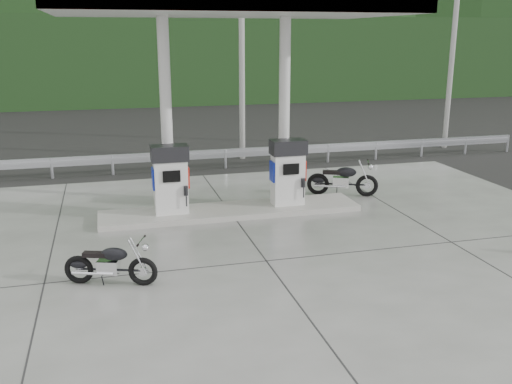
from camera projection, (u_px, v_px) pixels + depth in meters
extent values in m
plane|color=black|center=(255.00, 246.00, 13.14)|extent=(160.00, 160.00, 0.00)
cube|color=slate|center=(255.00, 245.00, 13.13)|extent=(18.00, 14.00, 0.02)
cube|color=#9C9992|center=(231.00, 211.00, 15.44)|extent=(7.00, 1.40, 0.15)
cylinder|color=silver|center=(166.00, 116.00, 14.74)|extent=(0.30, 0.30, 5.00)
cylinder|color=silver|center=(284.00, 112.00, 15.53)|extent=(0.30, 0.30, 5.00)
cube|color=silver|center=(229.00, 7.00, 14.04)|extent=(8.50, 5.00, 0.40)
cube|color=black|center=(185.00, 151.00, 23.85)|extent=(60.00, 7.00, 0.01)
cylinder|color=gray|center=(242.00, 54.00, 21.42)|extent=(0.22, 0.22, 8.00)
cylinder|color=gray|center=(452.00, 53.00, 23.65)|extent=(0.22, 0.22, 8.00)
cube|color=black|center=(147.00, 60.00, 40.30)|extent=(80.00, 6.00, 6.00)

